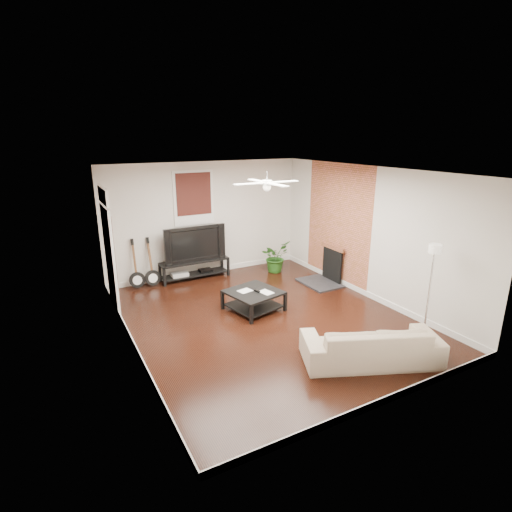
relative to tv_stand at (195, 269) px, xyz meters
The scene contains 14 objects.
room 3.04m from the tv_stand, 81.28° to the right, with size 5.01×6.01×2.81m.
brick_accent 3.61m from the tv_stand, 31.42° to the right, with size 0.02×2.20×2.80m, color #AE6238.
fireplace 3.18m from the tv_stand, 34.13° to the right, with size 0.80×1.10×0.92m, color black.
window_back 1.73m from the tv_stand, 56.38° to the left, with size 1.00×0.06×1.30m, color #3F1511.
door_left 2.44m from the tv_stand, 156.60° to the right, with size 0.08×1.00×2.50m, color white.
tv_stand is the anchor object (origin of this frame).
tv 0.67m from the tv_stand, 90.00° to the left, with size 1.51×0.20×0.87m, color black.
coffee_table 2.36m from the tv_stand, 80.25° to the right, with size 0.96×0.96×0.40m, color black.
sofa 5.00m from the tv_stand, 77.31° to the right, with size 2.09×0.82×0.61m, color tan.
floor_lamp 5.41m from the tv_stand, 62.88° to the right, with size 0.28×0.28×1.71m, color white, non-canonical shape.
potted_plant 2.07m from the tv_stand, 13.83° to the right, with size 0.72×0.62×0.80m, color #215418.
guitar_left 1.45m from the tv_stand, behind, with size 0.36×0.25×1.17m, color black, non-canonical shape.
guitar_right 1.11m from the tv_stand, behind, with size 0.36×0.25×1.17m, color black, non-canonical shape.
ceiling_fan 3.67m from the tv_stand, 81.28° to the right, with size 1.24×1.24×0.32m, color white, non-canonical shape.
Camera 1 is at (-3.53, -6.12, 3.41)m, focal length 28.07 mm.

